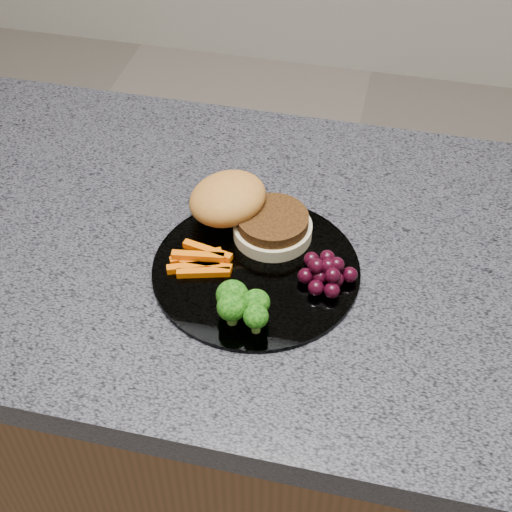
{
  "coord_description": "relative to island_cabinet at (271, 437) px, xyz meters",
  "views": [
    {
      "loc": [
        0.12,
        -0.65,
        1.55
      ],
      "look_at": [
        -0.02,
        -0.05,
        0.93
      ],
      "focal_mm": 50.0,
      "sensor_mm": 36.0,
      "label": 1
    }
  ],
  "objects": [
    {
      "name": "island_cabinet",
      "position": [
        0.0,
        0.0,
        0.0
      ],
      "size": [
        1.2,
        0.6,
        0.86
      ],
      "primitive_type": "cube",
      "color": "#56331D",
      "rests_on": "ground"
    },
    {
      "name": "grape_bunch",
      "position": [
        0.07,
        -0.05,
        0.49
      ],
      "size": [
        0.07,
        0.07,
        0.03
      ],
      "rotation": [
        0.0,
        0.0,
        -0.22
      ],
      "color": "black",
      "rests_on": "plate"
    },
    {
      "name": "carrot_sticks",
      "position": [
        -0.08,
        -0.06,
        0.48
      ],
      "size": [
        0.08,
        0.06,
        0.02
      ],
      "rotation": [
        0.0,
        0.0,
        -0.12
      ],
      "color": "#E25D03",
      "rests_on": "plate"
    },
    {
      "name": "plate",
      "position": [
        -0.02,
        -0.05,
        0.47
      ],
      "size": [
        0.26,
        0.26,
        0.01
      ],
      "primitive_type": "cylinder",
      "color": "white",
      "rests_on": "countertop"
    },
    {
      "name": "broccoli",
      "position": [
        -0.01,
        -0.13,
        0.5
      ],
      "size": [
        0.07,
        0.06,
        0.04
      ],
      "rotation": [
        0.0,
        0.0,
        -0.32
      ],
      "color": "olive",
      "rests_on": "plate"
    },
    {
      "name": "burger",
      "position": [
        -0.05,
        0.03,
        0.5
      ],
      "size": [
        0.18,
        0.14,
        0.06
      ],
      "rotation": [
        0.0,
        0.0,
        -0.19
      ],
      "color": "beige",
      "rests_on": "plate"
    },
    {
      "name": "countertop",
      "position": [
        0.0,
        0.0,
        0.45
      ],
      "size": [
        1.2,
        0.6,
        0.04
      ],
      "primitive_type": "cube",
      "color": "#4C4C56",
      "rests_on": "island_cabinet"
    }
  ]
}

